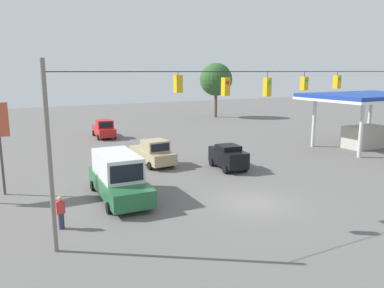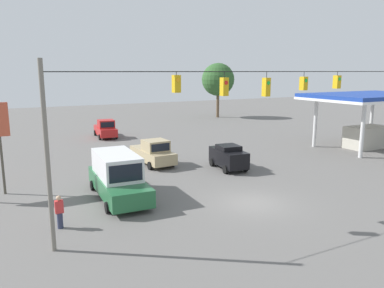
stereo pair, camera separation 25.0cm
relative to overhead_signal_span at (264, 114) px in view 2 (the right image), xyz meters
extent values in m
plane|color=#605E5B|center=(-0.06, -0.80, -5.40)|extent=(140.00, 140.00, 0.00)
cylinder|color=slate|center=(11.21, 0.00, -1.31)|extent=(0.20, 0.20, 8.19)
cylinder|color=black|center=(-0.06, 0.00, 2.25)|extent=(22.54, 0.04, 0.04)
cube|color=gold|center=(-5.39, 0.00, 1.63)|extent=(0.32, 0.36, 0.78)
cylinder|color=black|center=(-5.39, 0.00, 2.13)|extent=(0.03, 0.03, 0.22)
cylinder|color=green|center=(-5.39, 0.19, 1.81)|extent=(0.20, 0.02, 0.20)
cube|color=gold|center=(-2.73, 0.00, 1.58)|extent=(0.32, 0.36, 0.76)
cylinder|color=black|center=(-2.73, 0.00, 2.10)|extent=(0.03, 0.03, 0.28)
cylinder|color=green|center=(-2.73, 0.19, 1.75)|extent=(0.20, 0.02, 0.20)
cube|color=gold|center=(-0.06, 0.00, 1.43)|extent=(0.32, 0.36, 1.00)
cylinder|color=black|center=(-0.06, 0.00, 2.09)|extent=(0.03, 0.03, 0.32)
cylinder|color=green|center=(-0.06, 0.19, 1.65)|extent=(0.20, 0.02, 0.20)
cube|color=gold|center=(2.61, 0.00, 1.50)|extent=(0.32, 0.36, 0.92)
cylinder|color=black|center=(2.61, 0.00, 2.10)|extent=(0.03, 0.03, 0.29)
cylinder|color=red|center=(2.61, 0.19, 1.70)|extent=(0.20, 0.02, 0.20)
cube|color=gold|center=(5.27, 0.00, 1.68)|extent=(0.32, 0.36, 0.82)
cylinder|color=black|center=(5.27, 0.00, 2.17)|extent=(0.03, 0.03, 0.16)
cylinder|color=orange|center=(5.27, 0.19, 1.87)|extent=(0.20, 0.02, 0.20)
cube|color=tan|center=(1.63, -12.57, -4.63)|extent=(2.27, 5.34, 0.90)
cube|color=tan|center=(1.60, -11.94, -3.73)|extent=(1.94, 1.98, 0.90)
cube|color=black|center=(1.55, -10.99, -3.73)|extent=(1.60, 0.10, 0.63)
cylinder|color=black|center=(2.55, -10.82, -5.08)|extent=(0.25, 0.65, 0.64)
cylinder|color=black|center=(0.54, -10.92, -5.08)|extent=(0.25, 0.65, 0.64)
cylinder|color=black|center=(2.72, -14.22, -5.08)|extent=(0.25, 0.65, 0.64)
cylinder|color=black|center=(0.72, -14.32, -5.08)|extent=(0.25, 0.65, 0.64)
cube|color=red|center=(1.78, -27.24, -4.63)|extent=(2.26, 5.15, 0.90)
cube|color=red|center=(1.82, -26.64, -3.73)|extent=(1.88, 1.93, 0.90)
cube|color=black|center=(1.89, -25.73, -3.73)|extent=(1.52, 0.13, 0.63)
cylinder|color=black|center=(2.84, -25.69, -5.08)|extent=(0.27, 0.65, 0.64)
cylinder|color=black|center=(0.95, -25.55, -5.08)|extent=(0.27, 0.65, 0.64)
cylinder|color=black|center=(2.61, -28.94, -5.08)|extent=(0.27, 0.65, 0.64)
cylinder|color=black|center=(0.71, -28.80, -5.08)|extent=(0.27, 0.65, 0.64)
cube|color=#236038|center=(6.69, -5.43, -4.58)|extent=(2.69, 7.00, 1.00)
cube|color=silver|center=(6.68, -5.77, -3.37)|extent=(2.39, 4.51, 1.43)
cube|color=black|center=(6.77, -3.55, -3.37)|extent=(1.91, 0.10, 1.00)
cylinder|color=black|center=(7.98, -3.24, -5.08)|extent=(0.25, 0.65, 0.64)
cylinder|color=black|center=(5.60, -3.13, -5.08)|extent=(0.25, 0.65, 0.64)
cylinder|color=black|center=(7.79, -7.72, -5.08)|extent=(0.25, 0.65, 0.64)
cylinder|color=black|center=(5.40, -7.61, -5.08)|extent=(0.25, 0.65, 0.64)
cube|color=black|center=(-3.10, -8.20, -4.46)|extent=(2.11, 3.97, 1.24)
cube|color=black|center=(-3.10, -8.20, -3.66)|extent=(1.75, 1.83, 0.36)
cube|color=black|center=(-3.19, -9.04, -3.66)|extent=(1.37, 0.16, 0.25)
cylinder|color=black|center=(-4.09, -9.34, -5.08)|extent=(0.29, 0.66, 0.64)
cylinder|color=black|center=(-2.38, -9.52, -5.08)|extent=(0.29, 0.66, 0.64)
cylinder|color=black|center=(-3.83, -6.88, -5.08)|extent=(0.29, 0.66, 0.64)
cylinder|color=black|center=(-2.12, -7.06, -5.08)|extent=(0.29, 0.66, 0.64)
cone|color=orange|center=(6.95, -3.43, -5.12)|extent=(0.39, 0.39, 0.57)
cone|color=orange|center=(7.03, -6.86, -5.12)|extent=(0.39, 0.39, 0.57)
cone|color=orange|center=(6.88, -9.95, -5.12)|extent=(0.39, 0.39, 0.57)
cube|color=navy|center=(-20.12, -8.79, -0.10)|extent=(12.29, 8.01, 0.35)
cube|color=white|center=(-20.12, -8.79, -0.39)|extent=(12.39, 8.11, 0.24)
cylinder|color=silver|center=(-24.43, -11.59, -2.84)|extent=(0.36, 0.36, 5.13)
cylinder|color=silver|center=(-15.82, -11.59, -2.84)|extent=(0.36, 0.36, 5.13)
cylinder|color=silver|center=(-15.82, -5.99, -2.84)|extent=(0.36, 0.36, 5.13)
cube|color=#B2AD9E|center=(-20.12, -8.79, -4.30)|extent=(4.30, 2.40, 2.20)
cylinder|color=#4C473D|center=(12.89, -9.52, -3.55)|extent=(0.16, 0.16, 3.70)
cylinder|color=#2D334C|center=(10.60, -2.34, -5.00)|extent=(0.28, 0.28, 0.80)
cube|color=red|center=(10.60, -2.34, -4.28)|extent=(0.40, 0.24, 0.64)
sphere|color=tan|center=(10.60, -2.34, -3.84)|extent=(0.25, 0.25, 0.25)
cylinder|color=brown|center=(-20.17, -37.80, -2.99)|extent=(0.48, 0.48, 4.83)
sphere|color=#2D5628|center=(-20.17, -37.80, 0.91)|extent=(5.42, 5.42, 5.42)
camera|label=1|loc=(13.09, 16.04, 2.27)|focal=35.00mm
camera|label=2|loc=(12.87, 16.15, 2.27)|focal=35.00mm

